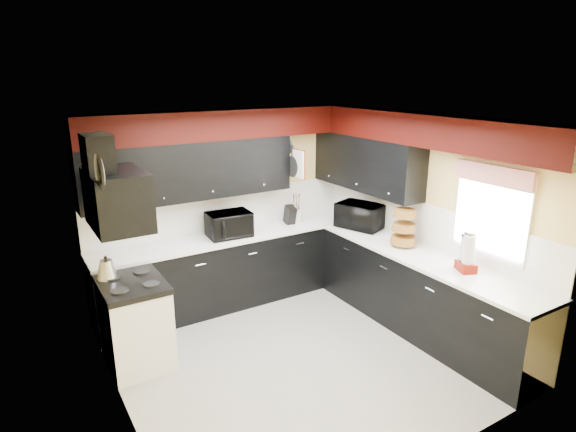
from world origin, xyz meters
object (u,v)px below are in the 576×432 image
object	(u,v)px
toaster_oven	(229,224)
knife_block	(290,215)
utensil_crock	(296,216)
microwave	(360,216)
kettle	(107,269)

from	to	relation	value
toaster_oven	knife_block	size ratio (longest dim) A/B	2.12
toaster_oven	knife_block	distance (m)	0.92
utensil_crock	microwave	bearing A→B (deg)	-48.48
microwave	kettle	xyz separation A→B (m)	(-3.23, 0.10, -0.09)
toaster_oven	kettle	world-z (taller)	toaster_oven
kettle	toaster_oven	bearing A→B (deg)	17.01
toaster_oven	kettle	distance (m)	1.66
utensil_crock	kettle	size ratio (longest dim) A/B	0.78
toaster_oven	kettle	size ratio (longest dim) A/B	2.51
microwave	utensil_crock	distance (m)	0.89
toaster_oven	knife_block	bearing A→B (deg)	6.21
kettle	utensil_crock	bearing A→B (deg)	12.00
toaster_oven	kettle	bearing A→B (deg)	-158.95
toaster_oven	microwave	xyz separation A→B (m)	(1.64, -0.59, 0.01)
microwave	utensil_crock	size ratio (longest dim) A/B	3.55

